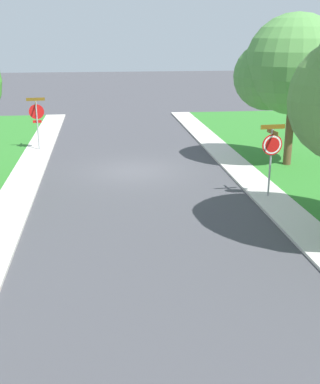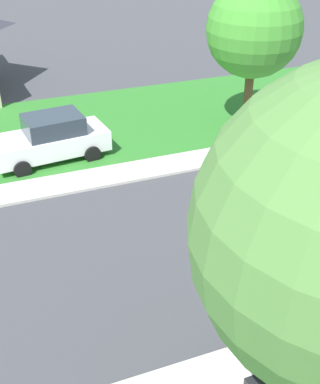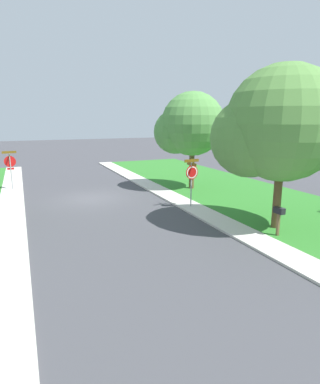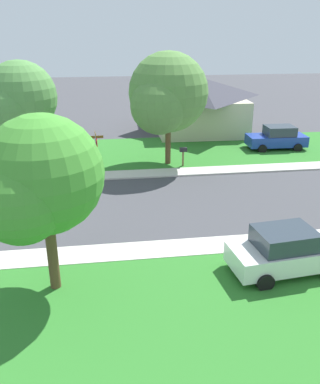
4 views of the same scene
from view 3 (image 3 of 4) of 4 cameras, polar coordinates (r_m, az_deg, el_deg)
The scene contains 8 objects.
ground_plane at distance 20.96m, azimuth -11.70°, elevation -1.13°, with size 120.00×120.00×0.00m, color #424247.
sidewalk_east at distance 9.40m, azimuth -25.75°, elevation -20.05°, with size 1.40×56.00×0.10m, color beige.
sidewalk_west at distance 12.75m, azimuth 22.54°, elevation -10.85°, with size 1.40×56.00×0.10m, color beige.
stop_sign_near_corner at distance 24.68m, azimuth -24.78°, elevation 4.48°, with size 0.92×0.92×2.77m.
stop_sign_far_corner at distance 18.02m, azimuth 5.57°, elevation 2.96°, with size 0.92×0.92×2.77m.
tree_sidewalk_far at distance 22.84m, azimuth 4.97°, elevation 11.44°, with size 4.68×4.35×6.75m.
tree_sidewalk_near at distance 15.08m, azimuth 19.46°, elevation 10.64°, with size 5.36×4.99×7.23m.
mailbox at distance 14.57m, azimuth 20.13°, elevation -3.71°, with size 0.25×0.48×1.31m.
Camera 3 is at (3.95, 19.98, 4.96)m, focal length 30.42 mm.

